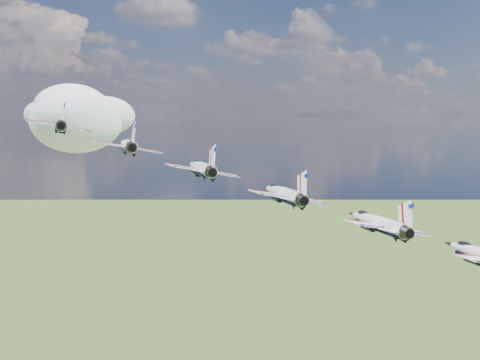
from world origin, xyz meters
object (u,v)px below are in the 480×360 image
object	(u,v)px
jet_4	(376,222)
jet_3	(282,193)
jet_1	(127,145)
jet_0	(62,125)
jet_2	(200,168)

from	to	relation	value
jet_4	jet_3	bearing A→B (deg)	138.66
jet_1	jet_4	size ratio (longest dim) A/B	1.00
jet_0	jet_2	bearing A→B (deg)	-41.34
jet_1	jet_3	distance (m)	23.69
jet_1	jet_2	size ratio (longest dim) A/B	1.00
jet_0	jet_4	world-z (taller)	jet_0
jet_1	jet_2	distance (m)	11.85
jet_2	jet_0	bearing A→B (deg)	138.66
jet_3	jet_4	distance (m)	11.85
jet_2	jet_4	bearing A→B (deg)	-41.34
jet_0	jet_4	size ratio (longest dim) A/B	1.00
jet_0	jet_3	xyz separation A→B (m)	(25.87, -22.96, -8.19)
jet_0	jet_4	distance (m)	47.39
jet_0	jet_1	size ratio (longest dim) A/B	1.00
jet_3	jet_4	xyz separation A→B (m)	(8.62, -7.65, -2.73)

